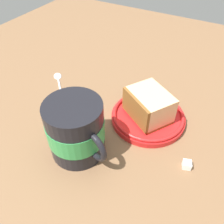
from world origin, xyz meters
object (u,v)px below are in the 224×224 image
Objects in this scene: teaspoon at (58,79)px; small_plate at (148,116)px; cake_slice at (149,105)px; tea_mug at (76,129)px; sugar_cube at (187,165)px.

small_plate is at bearing 175.54° from teaspoon.
teaspoon is at bearing -5.00° from cake_slice.
teaspoon is (17.35, -15.47, -5.14)cm from tea_mug.
teaspoon is at bearing -14.90° from sugar_cube.
small_plate reaches higher than sugar_cube.
cake_slice is 25.75cm from teaspoon.
tea_mug is 23.80cm from teaspoon.
small_plate is at bearing -35.99° from sugar_cube.
cake_slice reaches higher than teaspoon.
sugar_cube reaches higher than teaspoon.
tea_mug is at bearing 58.79° from cake_slice.
cake_slice is at bearing -121.21° from tea_mug.
tea_mug is at bearing 138.27° from teaspoon.
cake_slice is at bearing 57.80° from small_plate.
small_plate reaches higher than teaspoon.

